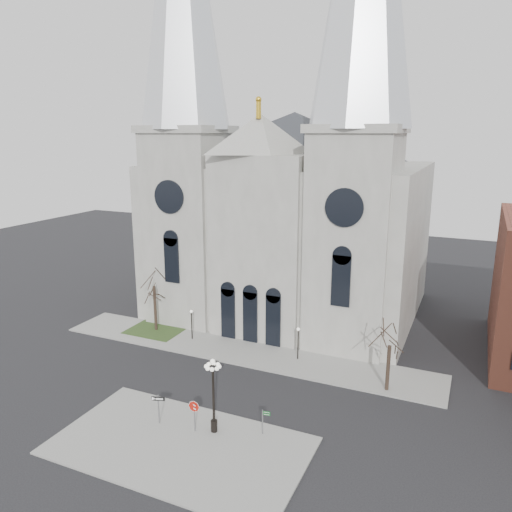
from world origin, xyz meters
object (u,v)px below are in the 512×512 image
at_px(stop_sign, 194,410).
at_px(globe_lamp, 213,387).
at_px(one_way_sign, 158,404).
at_px(street_name_sign, 264,420).

relative_size(stop_sign, globe_lamp, 0.43).
distance_m(one_way_sign, street_name_sign, 8.07).
height_order(globe_lamp, one_way_sign, globe_lamp).
bearing_deg(street_name_sign, one_way_sign, -176.08).
bearing_deg(one_way_sign, stop_sign, -14.58).
bearing_deg(street_name_sign, globe_lamp, -171.12).
xyz_separation_m(globe_lamp, one_way_sign, (-4.34, -0.77, -2.08)).
bearing_deg(globe_lamp, one_way_sign, -169.93).
relative_size(stop_sign, street_name_sign, 1.29).
distance_m(stop_sign, globe_lamp, 2.35).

